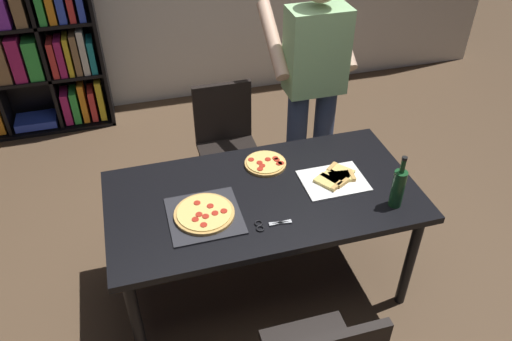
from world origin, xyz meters
The scene contains 10 objects.
ground_plane centered at (0.00, 0.00, 0.00)m, with size 12.00×12.00×0.00m, color brown.
dining_table centered at (0.00, 0.00, 0.68)m, with size 1.72×0.89×0.75m.
chair_far_side centered at (0.00, 0.93, 0.51)m, with size 0.42×0.42×0.90m.
bookshelf centered at (-1.47, 2.37, 0.94)m, with size 1.40×0.35×1.95m.
person_serving_pizza centered at (0.55, 0.71, 1.00)m, with size 0.55×0.54×1.75m.
pepperoni_pizza_on_tray centered at (-0.35, -0.09, 0.77)m, with size 0.38×0.38×0.04m.
pizza_slices_on_towel centered at (0.43, 0.00, 0.76)m, with size 0.36×0.28×0.03m.
wine_bottle centered at (0.65, -0.28, 0.87)m, with size 0.07×0.07×0.32m.
kitchen_scissors centered at (-0.05, -0.25, 0.76)m, with size 0.19×0.09×0.01m.
second_pizza_plain centered at (0.09, 0.25, 0.76)m, with size 0.25×0.25×0.03m.
Camera 1 is at (-0.62, -2.03, 2.54)m, focal length 35.20 mm.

